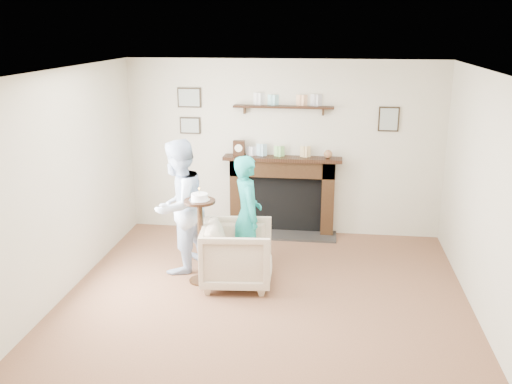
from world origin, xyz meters
The scene contains 6 objects.
ground centered at (0.00, 0.00, 0.00)m, with size 5.00×5.00×0.00m, color brown.
room_shell centered at (0.00, 0.69, 1.62)m, with size 4.54×5.02×2.52m.
armchair centered at (-0.36, 0.62, 0.00)m, with size 0.79×0.81×0.74m, color tan.
man centered at (-1.14, 0.94, 0.00)m, with size 0.80×0.62×1.65m, color silver.
woman centered at (-0.30, 0.99, 0.00)m, with size 0.54×0.35×1.47m, color #1DA8A9.
pedestal_table centered at (-0.80, 0.62, 0.72)m, with size 0.36×0.36×1.16m.
Camera 1 is at (0.66, -5.48, 2.94)m, focal length 40.00 mm.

